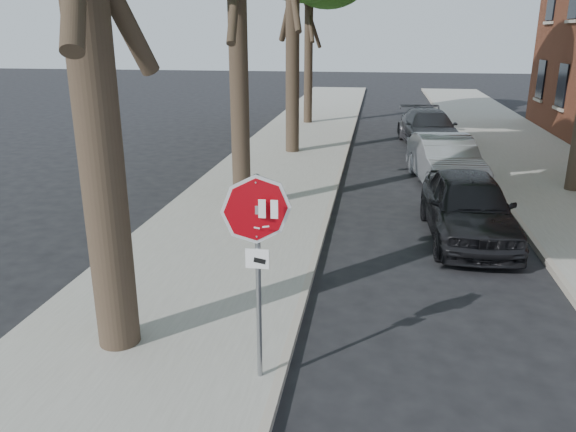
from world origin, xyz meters
name	(u,v)px	position (x,y,z in m)	size (l,w,h in m)	color
ground	(315,388)	(0.00, 0.00, 0.00)	(120.00, 120.00, 0.00)	black
sidewalk_left	(280,165)	(-2.50, 12.00, 0.06)	(4.00, 55.00, 0.12)	gray
sidewalk_right	(551,174)	(6.00, 12.00, 0.06)	(4.00, 55.00, 0.12)	gray
curb_left	(342,167)	(-0.45, 12.00, 0.07)	(0.12, 55.00, 0.13)	#9E9384
curb_right	(482,172)	(3.95, 12.00, 0.07)	(0.12, 55.00, 0.13)	#9E9384
stop_sign	(257,240)	(-0.70, -0.03, 1.95)	(0.76, 0.34, 2.61)	gray
car_a	(468,206)	(2.60, 5.87, 0.72)	(1.69, 4.21, 1.43)	black
car_b	(445,161)	(2.60, 10.42, 0.71)	(1.50, 4.30, 1.42)	gray
car_c	(429,129)	(2.60, 16.34, 0.69)	(1.93, 4.75, 1.38)	#444348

